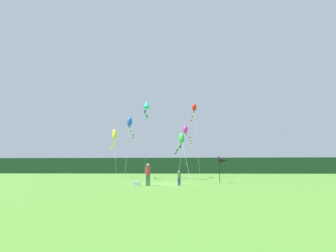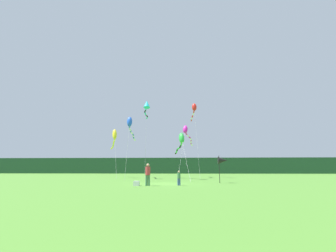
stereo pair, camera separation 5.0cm
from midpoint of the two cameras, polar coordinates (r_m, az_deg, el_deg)
The scene contains 12 objects.
ground_plane at distance 22.50m, azimuth -0.87°, elevation -13.45°, with size 120.00×120.00×0.00m, color #4C842D.
distant_treeline at distance 67.43m, azimuth 1.69°, elevation -9.30°, with size 108.00×3.79×4.19m, color #1E4228.
person_adult at distance 20.04m, azimuth -4.80°, elevation -11.02°, with size 0.39×0.39×1.77m.
person_child at distance 20.47m, azimuth 2.55°, elevation -11.93°, with size 0.26×0.26×1.19m.
cooler_box at distance 20.15m, azimuth -7.45°, elevation -13.24°, with size 0.45×0.44×0.38m, color silver.
banner_flag_pole at distance 24.34m, azimuth 12.66°, elevation -7.94°, with size 0.90×0.70×2.62m.
kite_yellow at distance 37.59m, azimuth -12.56°, elevation -2.44°, with size 3.22×7.82×7.31m.
kite_blue at distance 34.23m, azimuth -8.91°, elevation 0.20°, with size 1.00×9.59×8.43m.
kite_cyan at distance 36.25m, azimuth -5.09°, elevation 4.77°, with size 1.28×7.02×11.35m.
kite_green at distance 31.49m, azimuth 3.02°, elevation -3.33°, with size 1.89×9.43×6.07m.
kite_magenta at distance 36.87m, azimuth 4.32°, elevation -1.47°, with size 2.48×10.29×7.84m.
kite_red at distance 37.69m, azimuth 6.04°, elevation 3.91°, with size 0.82×7.30×11.26m.
Camera 1 is at (1.45, -22.41, 1.39)m, focal length 25.94 mm.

